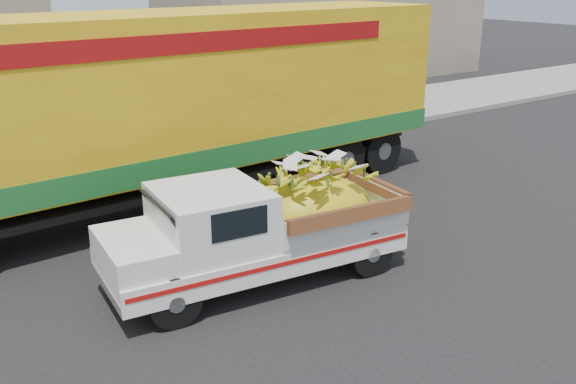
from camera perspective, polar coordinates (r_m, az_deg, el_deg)
ground at (r=10.07m, az=-5.70°, el=-7.68°), size 100.00×100.00×0.00m
curb at (r=15.09m, az=-17.08°, el=1.09°), size 60.00×0.25×0.15m
sidewalk at (r=17.03m, az=-19.44°, el=2.83°), size 60.00×4.00×0.14m
building_right at (r=29.30m, az=3.41°, el=16.08°), size 14.00×6.00×6.00m
pickup_truck at (r=9.81m, az=-1.08°, el=-2.86°), size 4.71×2.17×1.59m
semi_trailer at (r=12.77m, az=-9.70°, el=7.99°), size 12.03×3.06×3.80m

